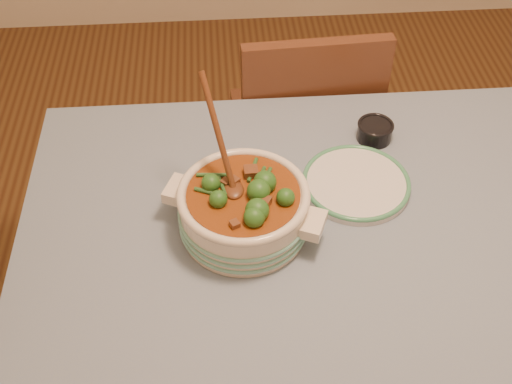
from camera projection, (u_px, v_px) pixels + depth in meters
dining_table at (381, 265)px, 1.51m from camera, size 1.68×1.08×0.76m
stew_casserole at (243, 206)px, 1.42m from camera, size 0.37×0.37×0.35m
white_plate at (356, 183)px, 1.56m from camera, size 0.33×0.33×0.02m
condiment_bowl at (375, 130)px, 1.67m from camera, size 0.10×0.10×0.05m
chair_far at (304, 128)px, 2.09m from camera, size 0.45×0.45×0.91m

